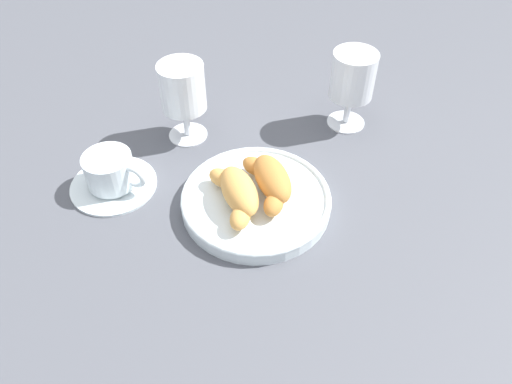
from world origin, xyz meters
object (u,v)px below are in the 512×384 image
Objects in this scene: croissant_large at (270,180)px; coffee_cup_near at (111,174)px; juice_glass_left at (183,91)px; juice_glass_right at (353,78)px; pastry_plate at (256,200)px; croissant_small at (237,192)px.

coffee_cup_near is (0.07, 0.24, -0.02)m from croissant_large.
juice_glass_right is (-0.01, -0.29, 0.00)m from juice_glass_left.
juice_glass_right reaches higher than pastry_plate.
pastry_plate is 0.22m from juice_glass_left.
croissant_small is at bearing 129.73° from juice_glass_right.
croissant_large reaches higher than coffee_cup_near.
juice_glass_left reaches higher than pastry_plate.
juice_glass_right reaches higher than coffee_cup_near.
pastry_plate is 1.62× the size of juice_glass_left.
croissant_large is 0.22m from juice_glass_left.
croissant_large is at bearing -147.98° from juice_glass_left.
croissant_large is 0.25m from coffee_cup_near.
pastry_plate is 1.69× the size of croissant_small.
pastry_plate is at bearing -154.48° from juice_glass_left.
pastry_plate is 1.68× the size of croissant_large.
coffee_cup_near is 0.97× the size of juice_glass_right.
croissant_large is at bearing -71.89° from croissant_small.
pastry_plate is at bearing 109.18° from croissant_large.
pastry_plate is 0.28m from juice_glass_right.
croissant_small is at bearing 107.25° from pastry_plate.
croissant_large is 1.01× the size of croissant_small.
juice_glass_right is (0.17, -0.17, 0.05)m from croissant_large.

